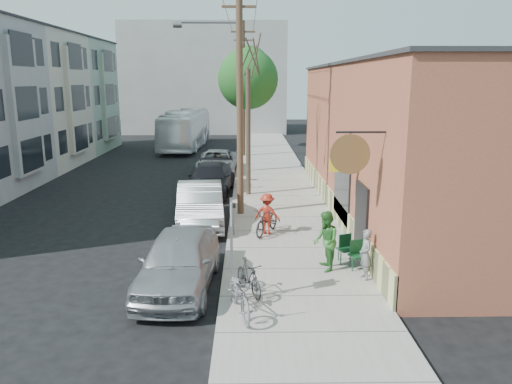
{
  "coord_description": "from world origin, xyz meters",
  "views": [
    {
      "loc": [
        2.78,
        -16.55,
        5.86
      ],
      "look_at": [
        3.1,
        2.85,
        1.5
      ],
      "focal_mm": 35.0,
      "sensor_mm": 36.0,
      "label": 1
    }
  ],
  "objects_px": {
    "tree_leafy_mid": "(248,79)",
    "tree_bare": "(248,133)",
    "bus": "(185,129)",
    "sign_post": "(232,240)",
    "tree_leafy_far": "(248,69)",
    "patron_grey": "(365,254)",
    "car_0": "(179,261)",
    "car_1": "(200,205)",
    "car_3": "(217,162)",
    "parking_meter_near": "(234,214)",
    "utility_pole_near": "(238,91)",
    "parking_meter_far": "(238,174)",
    "patron_green": "(326,241)",
    "patio_chair_a": "(346,249)",
    "patio_chair_b": "(358,255)",
    "parked_bike_a": "(249,277)",
    "parked_bike_b": "(240,293)",
    "cyclist": "(267,214)",
    "car_2": "(210,179)"
  },
  "relations": [
    {
      "from": "tree_bare",
      "to": "patio_chair_b",
      "type": "distance_m",
      "value": 11.33
    },
    {
      "from": "tree_leafy_far",
      "to": "patron_green",
      "type": "height_order",
      "value": "tree_leafy_far"
    },
    {
      "from": "parking_meter_near",
      "to": "car_1",
      "type": "distance_m",
      "value": 2.43
    },
    {
      "from": "parking_meter_near",
      "to": "tree_leafy_far",
      "type": "xyz_separation_m",
      "value": [
        0.55,
        25.52,
        5.82
      ]
    },
    {
      "from": "parked_bike_b",
      "to": "parking_meter_far",
      "type": "bearing_deg",
      "value": 77.44
    },
    {
      "from": "parking_meter_far",
      "to": "car_2",
      "type": "height_order",
      "value": "car_2"
    },
    {
      "from": "sign_post",
      "to": "tree_leafy_far",
      "type": "relative_size",
      "value": 0.33
    },
    {
      "from": "parking_meter_near",
      "to": "patron_grey",
      "type": "relative_size",
      "value": 0.82
    },
    {
      "from": "patio_chair_a",
      "to": "parked_bike_b",
      "type": "height_order",
      "value": "parked_bike_b"
    },
    {
      "from": "patio_chair_b",
      "to": "patron_green",
      "type": "relative_size",
      "value": 0.48
    },
    {
      "from": "utility_pole_near",
      "to": "car_1",
      "type": "height_order",
      "value": "utility_pole_near"
    },
    {
      "from": "patron_green",
      "to": "bus",
      "type": "bearing_deg",
      "value": -167.69
    },
    {
      "from": "utility_pole_near",
      "to": "bus",
      "type": "height_order",
      "value": "utility_pole_near"
    },
    {
      "from": "tree_leafy_far",
      "to": "parked_bike_b",
      "type": "bearing_deg",
      "value": -90.41
    },
    {
      "from": "parked_bike_a",
      "to": "patio_chair_b",
      "type": "bearing_deg",
      "value": 3.98
    },
    {
      "from": "sign_post",
      "to": "bus",
      "type": "distance_m",
      "value": 32.0
    },
    {
      "from": "car_1",
      "to": "car_3",
      "type": "bearing_deg",
      "value": 84.65
    },
    {
      "from": "sign_post",
      "to": "tree_leafy_far",
      "type": "xyz_separation_m",
      "value": [
        0.45,
        31.25,
        4.97
      ]
    },
    {
      "from": "parked_bike_a",
      "to": "patron_green",
      "type": "bearing_deg",
      "value": 12.27
    },
    {
      "from": "parking_meter_near",
      "to": "patio_chair_b",
      "type": "distance_m",
      "value": 5.27
    },
    {
      "from": "tree_leafy_mid",
      "to": "tree_bare",
      "type": "bearing_deg",
      "value": -90.0
    },
    {
      "from": "tree_leafy_far",
      "to": "car_2",
      "type": "relative_size",
      "value": 1.6
    },
    {
      "from": "patron_grey",
      "to": "car_3",
      "type": "xyz_separation_m",
      "value": [
        -5.4,
        17.87,
        -0.17
      ]
    },
    {
      "from": "patron_green",
      "to": "bus",
      "type": "height_order",
      "value": "bus"
    },
    {
      "from": "parking_meter_far",
      "to": "patron_green",
      "type": "height_order",
      "value": "patron_green"
    },
    {
      "from": "tree_leafy_far",
      "to": "patron_grey",
      "type": "bearing_deg",
      "value": -83.49
    },
    {
      "from": "patron_green",
      "to": "bus",
      "type": "xyz_separation_m",
      "value": [
        -7.83,
        29.45,
        0.59
      ]
    },
    {
      "from": "sign_post",
      "to": "utility_pole_near",
      "type": "distance_m",
      "value": 9.61
    },
    {
      "from": "patio_chair_b",
      "to": "parked_bike_a",
      "type": "relative_size",
      "value": 0.56
    },
    {
      "from": "parking_meter_near",
      "to": "patron_green",
      "type": "xyz_separation_m",
      "value": [
        2.89,
        -3.57,
        0.09
      ]
    },
    {
      "from": "utility_pole_near",
      "to": "patio_chair_a",
      "type": "relative_size",
      "value": 11.36
    },
    {
      "from": "parking_meter_near",
      "to": "car_1",
      "type": "relative_size",
      "value": 0.24
    },
    {
      "from": "patron_green",
      "to": "parking_meter_near",
      "type": "bearing_deg",
      "value": -143.58
    },
    {
      "from": "bus",
      "to": "car_0",
      "type": "bearing_deg",
      "value": -81.06
    },
    {
      "from": "car_0",
      "to": "cyclist",
      "type": "bearing_deg",
      "value": 63.56
    },
    {
      "from": "patio_chair_b",
      "to": "utility_pole_near",
      "type": "bearing_deg",
      "value": 100.56
    },
    {
      "from": "utility_pole_near",
      "to": "car_2",
      "type": "bearing_deg",
      "value": 109.31
    },
    {
      "from": "tree_bare",
      "to": "bus",
      "type": "xyz_separation_m",
      "value": [
        -5.48,
        18.91,
        -1.61
      ]
    },
    {
      "from": "patio_chair_a",
      "to": "utility_pole_near",
      "type": "bearing_deg",
      "value": 96.64
    },
    {
      "from": "parking_meter_far",
      "to": "car_3",
      "type": "relative_size",
      "value": 0.23
    },
    {
      "from": "parking_meter_near",
      "to": "tree_bare",
      "type": "relative_size",
      "value": 0.2
    },
    {
      "from": "car_0",
      "to": "car_1",
      "type": "xyz_separation_m",
      "value": [
        0.0,
        6.53,
        0.01
      ]
    },
    {
      "from": "patio_chair_a",
      "to": "car_0",
      "type": "bearing_deg",
      "value": 174.73
    },
    {
      "from": "utility_pole_near",
      "to": "tree_leafy_mid",
      "type": "distance_m",
      "value": 10.59
    },
    {
      "from": "utility_pole_near",
      "to": "parked_bike_a",
      "type": "distance_m",
      "value": 9.74
    },
    {
      "from": "tree_leafy_mid",
      "to": "utility_pole_near",
      "type": "bearing_deg",
      "value": -92.22
    },
    {
      "from": "patron_grey",
      "to": "car_0",
      "type": "height_order",
      "value": "car_0"
    },
    {
      "from": "car_3",
      "to": "sign_post",
      "type": "bearing_deg",
      "value": -84.41
    },
    {
      "from": "car_0",
      "to": "car_2",
      "type": "bearing_deg",
      "value": 93.15
    },
    {
      "from": "parking_meter_near",
      "to": "utility_pole_near",
      "type": "distance_m",
      "value": 5.46
    }
  ]
}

